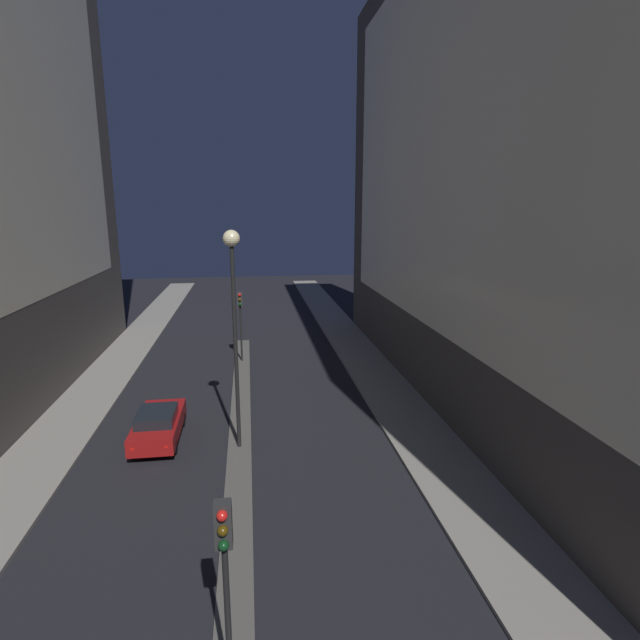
% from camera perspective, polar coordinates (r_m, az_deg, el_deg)
% --- Properties ---
extents(building_right, '(6.01, 35.86, 23.42)m').
position_cam_1_polar(building_right, '(25.35, 20.01, 16.68)').
color(building_right, '#423D38').
rests_on(building_right, ground).
extents(median_strip, '(0.95, 30.15, 0.13)m').
position_cam_1_polar(median_strip, '(22.76, -9.12, -12.39)').
color(median_strip, '#56544F').
rests_on(median_strip, ground).
extents(traffic_light_near, '(0.32, 0.42, 4.42)m').
position_cam_1_polar(traffic_light_near, '(10.32, -10.82, -25.33)').
color(traffic_light_near, black).
rests_on(traffic_light_near, median_strip).
extents(traffic_light_mid, '(0.32, 0.42, 4.42)m').
position_cam_1_polar(traffic_light_mid, '(31.36, -9.10, 1.07)').
color(traffic_light_mid, black).
rests_on(traffic_light_mid, median_strip).
extents(street_lamp, '(0.63, 0.63, 8.74)m').
position_cam_1_polar(street_lamp, '(19.28, -9.87, 3.38)').
color(street_lamp, black).
rests_on(street_lamp, median_strip).
extents(car_left_lane, '(1.78, 4.25, 1.47)m').
position_cam_1_polar(car_left_lane, '(22.49, -18.00, -11.26)').
color(car_left_lane, maroon).
rests_on(car_left_lane, ground).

